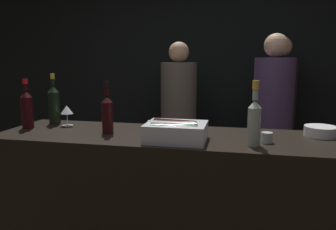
{
  "coord_description": "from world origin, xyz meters",
  "views": [
    {
      "loc": [
        0.43,
        -1.63,
        1.47
      ],
      "look_at": [
        0.0,
        0.35,
        1.12
      ],
      "focal_mm": 35.0,
      "sensor_mm": 36.0,
      "label": 1
    }
  ],
  "objects": [
    {
      "name": "wine_glass",
      "position": [
        -0.75,
        0.44,
        1.11
      ],
      "size": [
        0.09,
        0.09,
        0.15
      ],
      "color": "silver",
      "rests_on": "bar_counter"
    },
    {
      "name": "champagne_bottle",
      "position": [
        -0.88,
        0.49,
        1.15
      ],
      "size": [
        0.08,
        0.08,
        0.37
      ],
      "color": "black",
      "rests_on": "bar_counter"
    },
    {
      "name": "wall_back_chalkboard",
      "position": [
        0.0,
        2.32,
        1.4
      ],
      "size": [
        6.4,
        0.06,
        2.8
      ],
      "color": "black",
      "rests_on": "ground_plane"
    },
    {
      "name": "red_wine_bottle_black_foil",
      "position": [
        -0.37,
        0.27,
        1.14
      ],
      "size": [
        0.07,
        0.07,
        0.33
      ],
      "color": "black",
      "rests_on": "bar_counter"
    },
    {
      "name": "person_blond_tee",
      "position": [
        -0.18,
        1.73,
        0.91
      ],
      "size": [
        0.38,
        0.38,
        1.65
      ],
      "rotation": [
        0.0,
        0.0,
        -0.02
      ],
      "color": "black",
      "rests_on": "ground_plane"
    },
    {
      "name": "candle_votive",
      "position": [
        0.59,
        0.24,
        1.04
      ],
      "size": [
        0.06,
        0.06,
        0.06
      ],
      "color": "silver",
      "rests_on": "bar_counter"
    },
    {
      "name": "red_wine_bottle_tall",
      "position": [
        -0.97,
        0.31,
        1.15
      ],
      "size": [
        0.08,
        0.08,
        0.34
      ],
      "color": "black",
      "rests_on": "bar_counter"
    },
    {
      "name": "bowl_white",
      "position": [
        0.93,
        0.48,
        1.04
      ],
      "size": [
        0.19,
        0.19,
        0.06
      ],
      "color": "white",
      "rests_on": "bar_counter"
    },
    {
      "name": "person_in_hoodie",
      "position": [
        0.74,
        1.42,
        0.95
      ],
      "size": [
        0.35,
        0.35,
        1.69
      ],
      "rotation": [
        0.0,
        0.0,
        -1.06
      ],
      "color": "black",
      "rests_on": "ground_plane"
    },
    {
      "name": "rose_wine_bottle",
      "position": [
        0.52,
        0.16,
        1.15
      ],
      "size": [
        0.07,
        0.07,
        0.35
      ],
      "color": "#9EA899",
      "rests_on": "bar_counter"
    },
    {
      "name": "person_grey_polo",
      "position": [
        0.84,
        1.93,
        0.95
      ],
      "size": [
        0.36,
        0.36,
        1.7
      ],
      "rotation": [
        0.0,
        0.0,
        -1.76
      ],
      "color": "black",
      "rests_on": "ground_plane"
    },
    {
      "name": "ice_bin_with_bottles",
      "position": [
        0.08,
        0.18,
        1.06
      ],
      "size": [
        0.34,
        0.27,
        0.11
      ],
      "color": "silver",
      "rests_on": "bar_counter"
    },
    {
      "name": "bar_counter",
      "position": [
        0.0,
        0.31,
        0.5
      ],
      "size": [
        2.15,
        0.63,
        1.0
      ],
      "color": "black",
      "rests_on": "ground_plane"
    }
  ]
}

